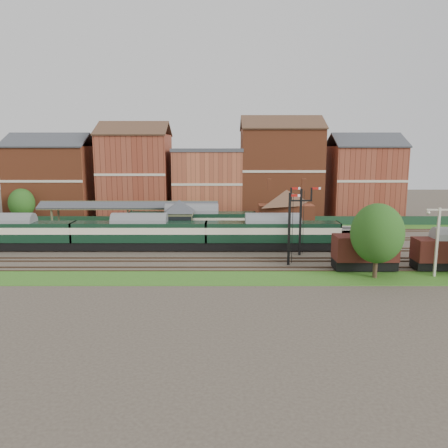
{
  "coord_description": "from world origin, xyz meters",
  "views": [
    {
      "loc": [
        2.91,
        -53.7,
        12.82
      ],
      "look_at": [
        2.89,
        2.0,
        3.0
      ],
      "focal_mm": 35.0,
      "sensor_mm": 36.0,
      "label": 1
    }
  ],
  "objects_px": {
    "platform_railcar": "(192,223)",
    "goods_van_a": "(365,250)",
    "signal_box": "(180,221)",
    "semaphore_bracket": "(301,217)",
    "dmu_train": "(140,233)"
  },
  "relations": [
    {
      "from": "semaphore_bracket",
      "to": "platform_railcar",
      "type": "distance_m",
      "value": 16.49
    },
    {
      "from": "goods_van_a",
      "to": "semaphore_bracket",
      "type": "bearing_deg",
      "value": 131.17
    },
    {
      "from": "signal_box",
      "to": "goods_van_a",
      "type": "relative_size",
      "value": 0.93
    },
    {
      "from": "dmu_train",
      "to": "goods_van_a",
      "type": "height_order",
      "value": "goods_van_a"
    },
    {
      "from": "signal_box",
      "to": "goods_van_a",
      "type": "bearing_deg",
      "value": -30.59
    },
    {
      "from": "signal_box",
      "to": "platform_railcar",
      "type": "distance_m",
      "value": 3.63
    },
    {
      "from": "platform_railcar",
      "to": "dmu_train",
      "type": "bearing_deg",
      "value": -133.08
    },
    {
      "from": "platform_railcar",
      "to": "goods_van_a",
      "type": "bearing_deg",
      "value": -38.74
    },
    {
      "from": "semaphore_bracket",
      "to": "dmu_train",
      "type": "xyz_separation_m",
      "value": [
        -19.71,
        2.5,
        -2.37
      ]
    },
    {
      "from": "semaphore_bracket",
      "to": "goods_van_a",
      "type": "xyz_separation_m",
      "value": [
        5.68,
        -6.5,
        -2.42
      ]
    },
    {
      "from": "signal_box",
      "to": "dmu_train",
      "type": "bearing_deg",
      "value": -145.18
    },
    {
      "from": "goods_van_a",
      "to": "platform_railcar",
      "type": "bearing_deg",
      "value": 141.26
    },
    {
      "from": "signal_box",
      "to": "semaphore_bracket",
      "type": "bearing_deg",
      "value": -20.92
    },
    {
      "from": "signal_box",
      "to": "platform_railcar",
      "type": "height_order",
      "value": "signal_box"
    },
    {
      "from": "platform_railcar",
      "to": "goods_van_a",
      "type": "xyz_separation_m",
      "value": [
        19.32,
        -15.5,
        -0.19
      ]
    }
  ]
}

